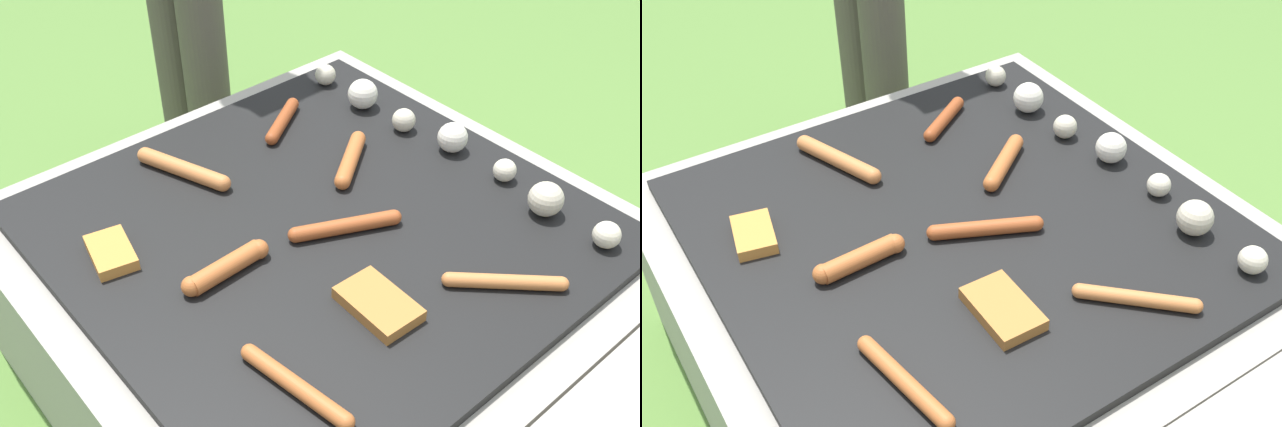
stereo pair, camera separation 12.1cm
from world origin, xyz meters
TOP-DOWN VIEW (x-y plane):
  - ground_plane at (0.00, 0.00)m, footprint 14.00×14.00m
  - grill at (0.00, 0.00)m, footprint 0.91×0.91m
  - sausage_front_center at (-0.09, 0.15)m, footprint 0.11×0.14m
  - sausage_front_left at (0.00, -0.19)m, footprint 0.04×0.15m
  - sausage_mid_right at (0.04, 0.02)m, footprint 0.10×0.17m
  - sausage_mid_left at (0.23, -0.24)m, footprint 0.19×0.05m
  - sausage_back_center at (-0.26, -0.10)m, footprint 0.19×0.09m
  - sausage_back_right at (0.29, 0.11)m, footprint 0.14×0.14m
  - sausage_front_right at (-0.27, 0.14)m, footprint 0.10×0.13m
  - bread_slice_right at (-0.15, -0.30)m, footprint 0.11×0.08m
  - bread_slice_center at (0.20, -0.06)m, footprint 0.12×0.08m
  - mushroom_row at (-0.00, 0.31)m, footprint 0.72×0.08m

SIDE VIEW (x-z plane):
  - ground_plane at x=0.00m, z-range 0.00..0.00m
  - grill at x=0.00m, z-range 0.00..0.37m
  - bread_slice_right at x=-0.15m, z-range 0.38..0.40m
  - bread_slice_center at x=0.20m, z-range 0.38..0.40m
  - sausage_back_right at x=0.29m, z-range 0.38..0.40m
  - sausage_mid_left at x=0.23m, z-range 0.38..0.40m
  - sausage_front_right at x=-0.27m, z-range 0.38..0.40m
  - sausage_mid_right at x=0.04m, z-range 0.38..0.40m
  - sausage_front_center at x=-0.09m, z-range 0.38..0.40m
  - sausage_back_center at x=-0.26m, z-range 0.38..0.41m
  - sausage_front_left at x=0.00m, z-range 0.38..0.41m
  - mushroom_row at x=0.00m, z-range 0.37..0.43m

